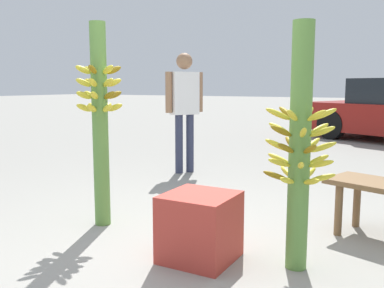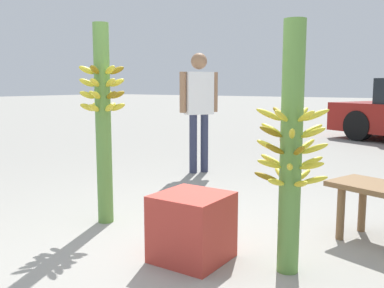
{
  "view_description": "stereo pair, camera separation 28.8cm",
  "coord_description": "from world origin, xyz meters",
  "px_view_note": "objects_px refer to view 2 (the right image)",
  "views": [
    {
      "loc": [
        1.55,
        -2.57,
        1.19
      ],
      "look_at": [
        -0.12,
        0.44,
        0.71
      ],
      "focal_mm": 40.0,
      "sensor_mm": 36.0,
      "label": 1
    },
    {
      "loc": [
        1.8,
        -2.42,
        1.19
      ],
      "look_at": [
        -0.12,
        0.44,
        0.71
      ],
      "focal_mm": 40.0,
      "sensor_mm": 36.0,
      "label": 2
    }
  ],
  "objects_px": {
    "banana_stalk_left": "(103,118)",
    "vendor_person": "(199,101)",
    "produce_crate": "(192,227)",
    "banana_stalk_center": "(291,149)"
  },
  "relations": [
    {
      "from": "banana_stalk_left",
      "to": "vendor_person",
      "type": "height_order",
      "value": "banana_stalk_left"
    },
    {
      "from": "banana_stalk_left",
      "to": "produce_crate",
      "type": "distance_m",
      "value": 1.31
    },
    {
      "from": "banana_stalk_left",
      "to": "produce_crate",
      "type": "bearing_deg",
      "value": -13.42
    },
    {
      "from": "vendor_person",
      "to": "banana_stalk_left",
      "type": "bearing_deg",
      "value": -134.93
    },
    {
      "from": "vendor_person",
      "to": "banana_stalk_center",
      "type": "bearing_deg",
      "value": -103.93
    },
    {
      "from": "banana_stalk_center",
      "to": "produce_crate",
      "type": "distance_m",
      "value": 0.86
    },
    {
      "from": "vendor_person",
      "to": "produce_crate",
      "type": "distance_m",
      "value": 3.05
    },
    {
      "from": "banana_stalk_left",
      "to": "banana_stalk_center",
      "type": "distance_m",
      "value": 1.7
    },
    {
      "from": "banana_stalk_center",
      "to": "vendor_person",
      "type": "bearing_deg",
      "value": 133.17
    },
    {
      "from": "banana_stalk_left",
      "to": "vendor_person",
      "type": "distance_m",
      "value": 2.31
    }
  ]
}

